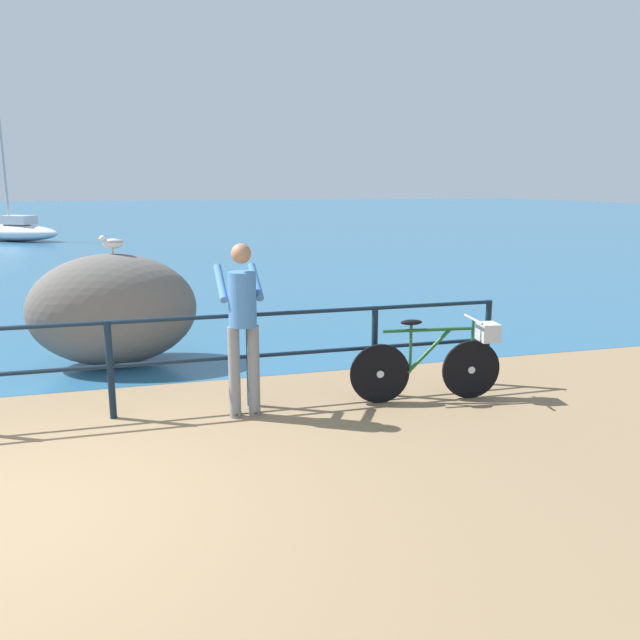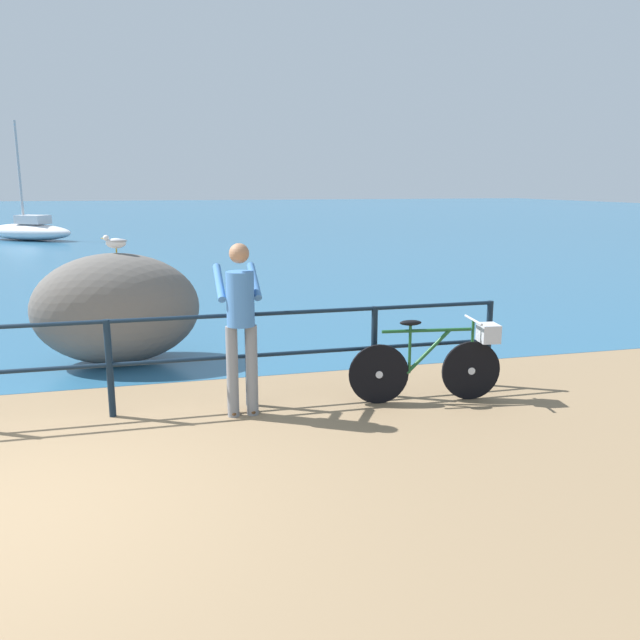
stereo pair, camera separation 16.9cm
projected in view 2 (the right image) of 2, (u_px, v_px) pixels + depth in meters
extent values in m
cube|color=#846B4C|center=(123.00, 250.00, 23.69)|extent=(120.00, 120.00, 0.10)
cube|color=#285B7F|center=(139.00, 214.00, 50.04)|extent=(120.00, 90.00, 0.01)
cylinder|color=black|center=(110.00, 369.00, 6.49)|extent=(0.07, 0.07, 1.02)
cylinder|color=black|center=(248.00, 360.00, 6.83)|extent=(0.07, 0.07, 1.02)
cylinder|color=black|center=(374.00, 351.00, 7.17)|extent=(0.07, 0.07, 1.02)
cylinder|color=black|center=(488.00, 344.00, 7.51)|extent=(0.07, 0.07, 1.02)
cylinder|color=black|center=(30.00, 325.00, 6.21)|extent=(9.91, 0.04, 0.04)
cylinder|color=black|center=(34.00, 370.00, 6.31)|extent=(9.91, 0.04, 0.04)
cylinder|color=black|center=(379.00, 374.00, 6.92)|extent=(0.66, 0.11, 0.66)
cylinder|color=#B7BCC6|center=(379.00, 374.00, 6.92)|extent=(0.09, 0.06, 0.08)
cylinder|color=black|center=(471.00, 370.00, 7.06)|extent=(0.66, 0.11, 0.66)
cylinder|color=#B7BCC6|center=(471.00, 370.00, 7.06)|extent=(0.09, 0.06, 0.08)
cylinder|color=#194C23|center=(427.00, 330.00, 6.89)|extent=(0.99, 0.15, 0.04)
cylinder|color=#194C23|center=(428.00, 351.00, 6.94)|extent=(0.50, 0.10, 0.50)
cylinder|color=#194C23|center=(410.00, 349.00, 6.91)|extent=(0.03, 0.03, 0.53)
ellipsoid|color=black|center=(411.00, 323.00, 6.85)|extent=(0.25, 0.13, 0.06)
cylinder|color=#194C23|center=(472.00, 345.00, 7.00)|extent=(0.03, 0.03, 0.57)
cylinder|color=#B7BCC6|center=(473.00, 320.00, 6.94)|extent=(0.08, 0.48, 0.03)
cube|color=#B7BCC6|center=(489.00, 333.00, 6.99)|extent=(0.23, 0.26, 0.20)
cylinder|color=slate|center=(232.00, 372.00, 6.50)|extent=(0.12, 0.12, 0.95)
ellipsoid|color=#513319|center=(233.00, 410.00, 6.65)|extent=(0.10, 0.26, 0.08)
cylinder|color=slate|center=(252.00, 370.00, 6.55)|extent=(0.12, 0.12, 0.95)
ellipsoid|color=#513319|center=(252.00, 409.00, 6.70)|extent=(0.10, 0.26, 0.08)
cylinder|color=#3F72B2|center=(240.00, 299.00, 6.37)|extent=(0.28, 0.28, 0.55)
sphere|color=#9E7051|center=(239.00, 253.00, 6.27)|extent=(0.20, 0.20, 0.20)
cylinder|color=#3F72B2|center=(219.00, 282.00, 6.52)|extent=(0.08, 0.52, 0.34)
cylinder|color=#3F72B2|center=(254.00, 281.00, 6.61)|extent=(0.08, 0.52, 0.34)
ellipsoid|color=#605B56|center=(116.00, 309.00, 8.42)|extent=(2.16, 1.33, 1.47)
cylinder|color=gold|center=(116.00, 251.00, 8.27)|extent=(0.01, 0.01, 0.06)
cylinder|color=gold|center=(117.00, 250.00, 8.32)|extent=(0.01, 0.01, 0.06)
ellipsoid|color=white|center=(116.00, 243.00, 8.28)|extent=(0.27, 0.14, 0.13)
ellipsoid|color=#9E9EA3|center=(117.00, 241.00, 8.27)|extent=(0.25, 0.15, 0.06)
sphere|color=white|center=(106.00, 238.00, 8.25)|extent=(0.08, 0.08, 0.08)
cone|color=gold|center=(102.00, 238.00, 8.24)|extent=(0.05, 0.03, 0.02)
ellipsoid|color=white|center=(28.00, 232.00, 27.03)|extent=(4.34, 3.61, 0.70)
cube|color=silver|center=(33.00, 219.00, 26.82)|extent=(1.52, 1.41, 0.36)
cylinder|color=#B2B2B7|center=(19.00, 173.00, 26.59)|extent=(0.10, 0.10, 4.20)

